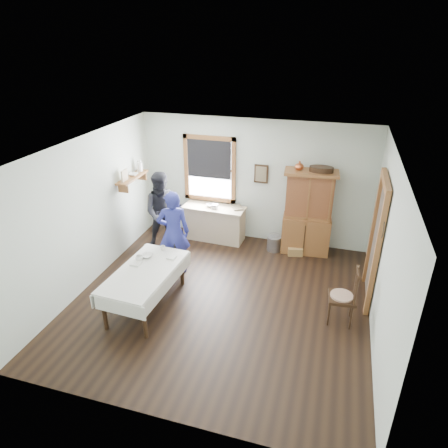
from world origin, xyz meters
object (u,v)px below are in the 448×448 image
object	(u,v)px
china_hutch	(308,213)
woman_blue	(174,236)
spindle_chair	(342,295)
figure_dark	(164,214)
pail	(274,243)
wicker_basket	(295,251)
work_counter	(214,223)
dining_table	(146,288)

from	to	relation	value
china_hutch	woman_blue	distance (m)	2.80
spindle_chair	figure_dark	world-z (taller)	figure_dark
pail	woman_blue	world-z (taller)	woman_blue
china_hutch	wicker_basket	distance (m)	0.85
china_hutch	pail	world-z (taller)	china_hutch
wicker_basket	figure_dark	bearing A→B (deg)	-169.95
pail	wicker_basket	distance (m)	0.48
wicker_basket	work_counter	bearing A→B (deg)	173.61
pail	figure_dark	xyz separation A→B (m)	(-2.28, -0.56, 0.64)
spindle_chair	wicker_basket	distance (m)	2.22
work_counter	spindle_chair	distance (m)	3.56
china_hutch	wicker_basket	world-z (taller)	china_hutch
china_hutch	dining_table	xyz separation A→B (m)	(-2.40, -2.66, -0.55)
china_hutch	wicker_basket	size ratio (longest dim) A/B	5.91
china_hutch	woman_blue	bearing A→B (deg)	-151.88
dining_table	figure_dark	distance (m)	2.08
pail	dining_table	bearing A→B (deg)	-124.79
work_counter	china_hutch	xyz separation A→B (m)	(2.03, 0.00, 0.51)
wicker_basket	woman_blue	distance (m)	2.63
dining_table	pail	xyz separation A→B (m)	(1.76, 2.53, -0.19)
spindle_chair	figure_dark	xyz separation A→B (m)	(-3.72, 1.46, 0.30)
dining_table	woman_blue	xyz separation A→B (m)	(0.04, 1.16, 0.43)
woman_blue	figure_dark	bearing A→B (deg)	-76.45
woman_blue	pail	bearing A→B (deg)	-162.83
dining_table	figure_dark	bearing A→B (deg)	104.98
china_hutch	dining_table	distance (m)	3.62
pail	figure_dark	size ratio (longest dim) A/B	0.20
dining_table	wicker_basket	bearing A→B (deg)	47.80
dining_table	wicker_basket	size ratio (longest dim) A/B	5.68
work_counter	wicker_basket	bearing A→B (deg)	-3.76
dining_table	spindle_chair	xyz separation A→B (m)	(3.19, 0.50, 0.15)
dining_table	pail	distance (m)	3.08
woman_blue	figure_dark	world-z (taller)	figure_dark
pail	wicker_basket	size ratio (longest dim) A/B	1.04
china_hutch	work_counter	bearing A→B (deg)	175.48
wicker_basket	woman_blue	bearing A→B (deg)	-149.26
wicker_basket	figure_dark	world-z (taller)	figure_dark
work_counter	wicker_basket	distance (m)	1.90
spindle_chair	wicker_basket	bearing A→B (deg)	112.07
woman_blue	spindle_chair	bearing A→B (deg)	146.77
dining_table	woman_blue	distance (m)	1.23
china_hutch	figure_dark	xyz separation A→B (m)	(-2.92, -0.70, -0.10)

